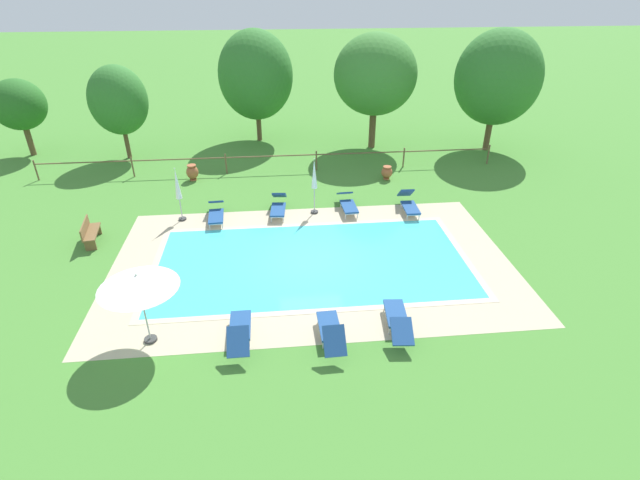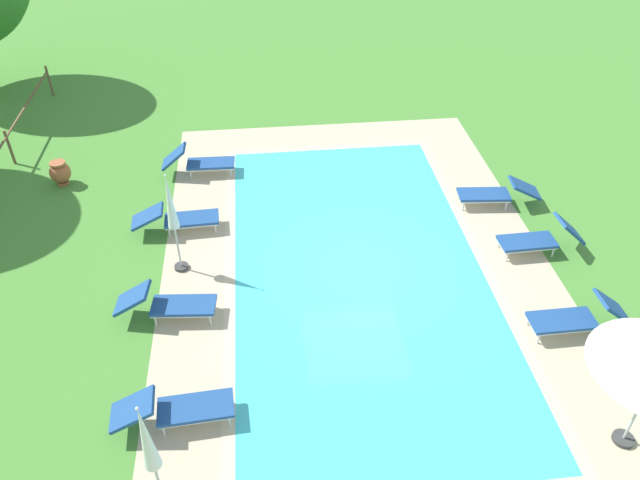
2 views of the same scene
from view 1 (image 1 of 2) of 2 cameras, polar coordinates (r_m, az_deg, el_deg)
ground_plane at (r=17.18m, az=-0.96°, el=-2.62°), size 160.00×160.00×0.00m
pool_deck_paving at (r=17.18m, az=-0.96°, el=-2.60°), size 14.25×8.82×0.01m
swimming_pool_water at (r=17.18m, az=-0.96°, el=-2.60°), size 10.98×5.55×0.01m
pool_coping_rim at (r=17.18m, az=-0.96°, el=-2.59°), size 11.46×6.03×0.01m
sun_lounger_north_near_steps at (r=20.40m, az=-12.37°, el=3.28°), size 0.72×2.10×0.71m
sun_lounger_north_mid at (r=13.73m, az=-9.64°, el=-10.65°), size 0.62×1.99×0.86m
sun_lounger_north_far at (r=20.81m, az=3.35°, el=4.49°), size 0.69×2.10×0.70m
sun_lounger_north_end at (r=14.15m, az=9.29°, el=-9.32°), size 0.78×2.11×0.71m
sun_lounger_south_near_corner at (r=21.01m, az=10.64°, el=4.34°), size 0.65×1.99×0.88m
sun_lounger_south_mid at (r=13.53m, az=1.30°, el=-10.81°), size 0.65×1.96×0.90m
sun_lounger_south_far at (r=20.56m, az=-5.01°, el=4.14°), size 0.78×2.07×0.80m
patio_umbrella_open_foreground at (r=13.44m, az=-21.07°, el=-4.70°), size 2.14×2.14×2.27m
patio_umbrella_closed_row_west at (r=20.31m, az=-16.74°, el=6.07°), size 0.32×0.32×2.32m
patio_umbrella_closed_row_centre at (r=20.02m, az=-0.69°, el=7.46°), size 0.32×0.32×2.49m
wooden_bench_lawn_side at (r=20.20m, az=-25.93°, el=0.90°), size 0.66×1.55×0.87m
terracotta_urn_near_fence at (r=24.30m, az=8.04°, el=8.06°), size 0.56×0.56×0.68m
terracotta_urn_by_tree at (r=24.75m, az=-15.08°, el=7.88°), size 0.60×0.60×0.80m
perimeter_fence at (r=25.03m, az=-5.86°, el=9.70°), size 23.47×0.08×1.05m
tree_far_west at (r=28.39m, az=-23.07°, el=15.18°), size 3.05×3.05×5.01m
tree_west_mid at (r=29.54m, az=-7.73°, el=19.02°), size 4.35×4.35×6.43m
tree_centre at (r=28.10m, az=6.66°, el=19.11°), size 4.63×4.63×6.38m
tree_east_mid at (r=29.17m, az=20.59°, el=17.78°), size 4.67×4.67×6.64m
tree_far_east at (r=31.46m, az=-32.47°, el=13.53°), size 2.82×2.82×4.21m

